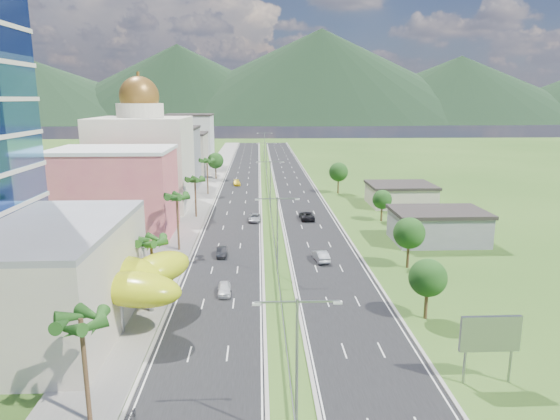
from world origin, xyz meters
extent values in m
plane|color=#2D5119|center=(0.00, 0.00, 0.00)|extent=(500.00, 500.00, 0.00)
cube|color=black|center=(-7.50, 90.00, 0.02)|extent=(11.00, 260.00, 0.04)
cube|color=black|center=(7.50, 90.00, 0.02)|extent=(11.00, 260.00, 0.04)
cube|color=gray|center=(-17.00, 90.00, 0.06)|extent=(7.00, 260.00, 0.12)
cube|color=gray|center=(0.00, 72.00, 0.62)|extent=(0.08, 216.00, 0.28)
cube|color=gray|center=(0.00, 174.00, 0.35)|extent=(0.10, 0.12, 0.70)
cylinder|color=gray|center=(0.00, -25.00, 5.50)|extent=(0.20, 0.20, 11.00)
cube|color=gray|center=(-1.44, -25.00, 10.80)|extent=(2.88, 0.12, 0.12)
cube|color=gray|center=(1.44, -25.00, 10.80)|extent=(2.88, 0.12, 0.12)
cube|color=silver|center=(-2.72, -25.00, 10.70)|extent=(0.60, 0.25, 0.18)
cube|color=silver|center=(2.72, -25.00, 10.70)|extent=(0.60, 0.25, 0.18)
cylinder|color=gray|center=(0.00, 10.00, 5.50)|extent=(0.20, 0.20, 11.00)
cube|color=gray|center=(-1.44, 10.00, 10.80)|extent=(2.88, 0.12, 0.12)
cube|color=gray|center=(1.44, 10.00, 10.80)|extent=(2.88, 0.12, 0.12)
cube|color=silver|center=(-2.72, 10.00, 10.70)|extent=(0.60, 0.25, 0.18)
cube|color=silver|center=(2.72, 10.00, 10.70)|extent=(0.60, 0.25, 0.18)
cylinder|color=gray|center=(0.00, 50.00, 5.50)|extent=(0.20, 0.20, 11.00)
cube|color=gray|center=(-1.44, 50.00, 10.80)|extent=(2.88, 0.12, 0.12)
cube|color=gray|center=(1.44, 50.00, 10.80)|extent=(2.88, 0.12, 0.12)
cube|color=silver|center=(-2.72, 50.00, 10.70)|extent=(0.60, 0.25, 0.18)
cube|color=silver|center=(2.72, 50.00, 10.70)|extent=(0.60, 0.25, 0.18)
cylinder|color=gray|center=(0.00, 95.00, 5.50)|extent=(0.20, 0.20, 11.00)
cube|color=gray|center=(-1.44, 95.00, 10.80)|extent=(2.88, 0.12, 0.12)
cube|color=gray|center=(1.44, 95.00, 10.80)|extent=(2.88, 0.12, 0.12)
cube|color=silver|center=(-2.72, 95.00, 10.70)|extent=(0.60, 0.25, 0.18)
cube|color=silver|center=(2.72, 95.00, 10.70)|extent=(0.60, 0.25, 0.18)
cylinder|color=gray|center=(0.00, 140.00, 5.50)|extent=(0.20, 0.20, 11.00)
cube|color=gray|center=(-1.44, 140.00, 10.80)|extent=(2.88, 0.12, 0.12)
cube|color=gray|center=(1.44, 140.00, 10.80)|extent=(2.88, 0.12, 0.12)
cube|color=silver|center=(-2.72, 140.00, 10.70)|extent=(0.60, 0.25, 0.18)
cube|color=silver|center=(2.72, 140.00, 10.70)|extent=(0.60, 0.25, 0.18)
cylinder|color=gray|center=(-24.00, -2.00, 2.00)|extent=(0.50, 0.50, 4.00)
cylinder|color=gray|center=(-17.00, -7.00, 2.00)|extent=(0.50, 0.50, 4.00)
cylinder|color=gray|center=(-21.00, -10.00, 2.00)|extent=(0.50, 0.50, 4.00)
cylinder|color=gray|center=(-15.00, -2.00, 2.00)|extent=(0.50, 0.50, 4.00)
cube|color=#CB5365|center=(-28.00, 32.00, 7.50)|extent=(20.00, 15.00, 15.00)
cube|color=beige|center=(-28.00, 55.00, 10.00)|extent=(20.00, 20.00, 20.00)
cylinder|color=beige|center=(-28.00, 55.00, 21.50)|extent=(10.00, 10.00, 3.00)
sphere|color=brown|center=(-28.00, 55.00, 24.50)|extent=(8.40, 8.40, 8.40)
cube|color=gray|center=(-27.00, 80.00, 8.00)|extent=(16.00, 15.00, 16.00)
cube|color=#BAAC99|center=(-27.00, 102.00, 6.50)|extent=(16.00, 15.00, 13.00)
cube|color=silver|center=(-27.00, 125.00, 9.00)|extent=(16.00, 15.00, 18.00)
cylinder|color=gray|center=(15.00, -18.00, 1.60)|extent=(0.24, 0.24, 3.20)
cylinder|color=gray|center=(19.00, -18.00, 1.60)|extent=(0.24, 0.24, 3.20)
cube|color=#D85919|center=(17.00, -18.00, 4.60)|extent=(5.20, 0.35, 3.20)
cube|color=gray|center=(28.00, 25.00, 2.50)|extent=(15.00, 10.00, 5.00)
cube|color=#BAAC99|center=(30.00, 55.00, 2.20)|extent=(14.00, 12.00, 4.40)
cylinder|color=#47301C|center=(-15.50, -22.00, 4.25)|extent=(0.36, 0.36, 8.50)
cylinder|color=#47301C|center=(-15.50, 2.00, 3.75)|extent=(0.36, 0.36, 7.50)
cylinder|color=#47301C|center=(-15.50, 22.00, 4.50)|extent=(0.36, 0.36, 9.00)
cylinder|color=#47301C|center=(-15.50, 45.00, 4.00)|extent=(0.36, 0.36, 8.00)
cylinder|color=#47301C|center=(-15.50, 70.00, 4.40)|extent=(0.36, 0.36, 8.80)
cylinder|color=#47301C|center=(-15.50, 95.00, 2.45)|extent=(0.40, 0.40, 4.90)
sphere|color=#1F4A17|center=(-15.50, 95.00, 5.60)|extent=(4.90, 4.90, 4.90)
cylinder|color=#47301C|center=(16.00, -5.00, 2.10)|extent=(0.40, 0.40, 4.20)
sphere|color=#1F4A17|center=(16.00, -5.00, 4.80)|extent=(4.20, 4.20, 4.20)
cylinder|color=#47301C|center=(19.00, 12.00, 2.27)|extent=(0.40, 0.40, 4.55)
sphere|color=#1F4A17|center=(19.00, 12.00, 5.20)|extent=(4.55, 4.55, 4.55)
cylinder|color=#47301C|center=(22.00, 40.00, 1.92)|extent=(0.40, 0.40, 3.85)
sphere|color=#1F4A17|center=(22.00, 40.00, 4.40)|extent=(3.85, 3.85, 3.85)
cylinder|color=#47301C|center=(18.00, 70.00, 2.45)|extent=(0.40, 0.40, 4.90)
sphere|color=#1F4A17|center=(18.00, 70.00, 5.60)|extent=(4.90, 4.90, 4.90)
imported|color=white|center=(-6.94, 3.03, 0.73)|extent=(1.80, 4.09, 1.37)
imported|color=black|center=(-8.40, 18.56, 0.73)|extent=(1.64, 4.25, 1.38)
imported|color=#95989C|center=(-3.37, 40.92, 0.75)|extent=(2.57, 5.22, 1.43)
imported|color=yellow|center=(-8.67, 83.24, 0.71)|extent=(2.40, 4.83, 1.35)
imported|color=#929599|center=(6.75, 15.48, 0.85)|extent=(2.43, 5.11, 1.62)
imported|color=black|center=(7.17, 41.87, 0.84)|extent=(2.85, 5.85, 1.60)
imported|color=black|center=(-12.30, -22.07, 0.64)|extent=(0.60, 1.90, 1.21)
camera|label=1|loc=(-2.51, -56.07, 24.11)|focal=32.00mm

